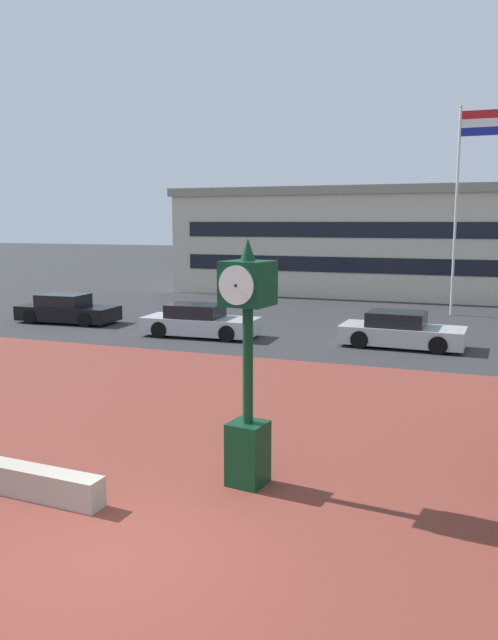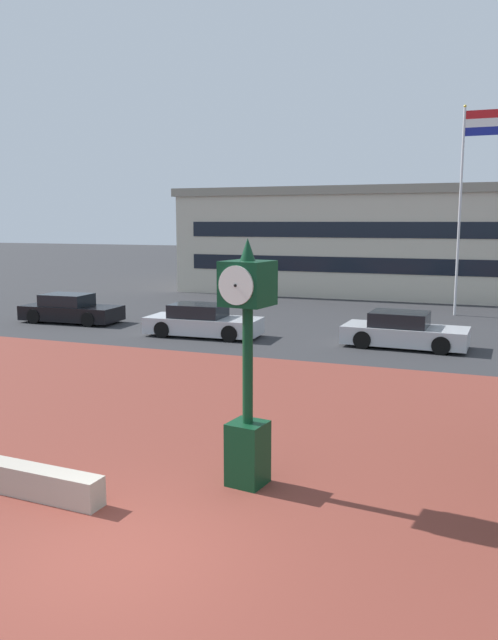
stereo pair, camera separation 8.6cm
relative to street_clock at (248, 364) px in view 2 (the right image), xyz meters
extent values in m
plane|color=#2D2D30|center=(-0.84, -2.83, -2.14)|extent=(200.00, 200.00, 0.00)
cube|color=brown|center=(-0.84, 1.43, -2.13)|extent=(44.00, 16.54, 0.01)
cube|color=#ADA393|center=(-3.43, -1.71, -1.89)|extent=(3.22, 0.55, 0.50)
cube|color=#0C381E|center=(0.00, 0.00, -1.58)|extent=(0.68, 0.68, 1.11)
cylinder|color=#0C381E|center=(0.00, 0.00, -0.02)|extent=(0.18, 0.18, 2.02)
cube|color=#0C381E|center=(0.00, 0.00, 1.36)|extent=(0.84, 0.84, 0.74)
cylinder|color=white|center=(0.06, 0.38, 1.36)|extent=(0.63, 0.12, 0.63)
sphere|color=black|center=(0.06, 0.40, 1.36)|extent=(0.05, 0.05, 0.05)
cylinder|color=white|center=(-0.06, -0.38, 1.36)|extent=(0.63, 0.12, 0.63)
sphere|color=black|center=(-0.06, -0.40, 1.36)|extent=(0.05, 0.05, 0.05)
cone|color=#0C381E|center=(0.00, 0.00, 1.92)|extent=(0.26, 0.26, 0.37)
cube|color=black|center=(-13.78, 13.67, -1.70)|extent=(4.56, 1.98, 0.64)
cube|color=black|center=(-14.00, 13.66, -1.14)|extent=(2.13, 1.62, 0.56)
cylinder|color=black|center=(-12.43, 14.56, -1.82)|extent=(0.65, 0.25, 0.64)
cylinder|color=black|center=(-12.35, 12.91, -1.82)|extent=(0.65, 0.25, 0.64)
cylinder|color=black|center=(-15.20, 14.43, -1.82)|extent=(0.65, 0.25, 0.64)
cylinder|color=black|center=(-15.13, 12.78, -1.82)|extent=(0.65, 0.25, 0.64)
cube|color=#B7BABF|center=(0.99, 13.26, -1.70)|extent=(4.44, 2.02, 0.64)
cube|color=black|center=(0.78, 13.27, -1.14)|extent=(2.07, 1.67, 0.56)
cylinder|color=black|center=(2.38, 14.08, -1.82)|extent=(0.65, 0.24, 0.64)
cylinder|color=black|center=(2.32, 12.34, -1.82)|extent=(0.65, 0.24, 0.64)
cylinder|color=black|center=(-0.33, 14.18, -1.82)|extent=(0.65, 0.24, 0.64)
cylinder|color=black|center=(-0.39, 12.44, -1.82)|extent=(0.65, 0.24, 0.64)
cube|color=#B7BABF|center=(-6.75, 12.65, -1.70)|extent=(4.61, 1.96, 0.64)
cube|color=black|center=(-6.97, 12.64, -1.14)|extent=(2.15, 1.61, 0.56)
cylinder|color=black|center=(-5.38, 13.53, -1.82)|extent=(0.65, 0.25, 0.64)
cylinder|color=black|center=(-5.31, 11.89, -1.82)|extent=(0.65, 0.25, 0.64)
cylinder|color=black|center=(-8.19, 13.41, -1.82)|extent=(0.65, 0.25, 0.64)
cylinder|color=black|center=(-8.12, 11.77, -1.82)|extent=(0.65, 0.25, 0.64)
cylinder|color=silver|center=(2.25, 22.14, 2.72)|extent=(0.12, 0.12, 9.71)
sphere|color=gold|center=(2.25, 22.14, 7.63)|extent=(0.14, 0.14, 0.14)
cube|color=red|center=(3.15, 22.14, 7.23)|extent=(1.68, 0.02, 0.38)
cube|color=white|center=(3.15, 22.14, 6.85)|extent=(1.68, 0.02, 0.38)
cube|color=navy|center=(3.15, 22.14, 6.47)|extent=(1.68, 0.02, 0.38)
cube|color=beige|center=(-2.78, 33.87, 0.89)|extent=(24.48, 14.99, 6.05)
cube|color=gray|center=(-2.78, 33.87, 4.16)|extent=(24.97, 15.29, 0.50)
cube|color=black|center=(-2.78, 26.36, -0.12)|extent=(22.04, 0.04, 0.90)
cube|color=black|center=(-2.78, 26.36, 1.89)|extent=(22.04, 0.04, 0.90)
camera|label=1|loc=(3.64, -9.69, 2.38)|focal=35.34mm
camera|label=2|loc=(3.72, -9.66, 2.38)|focal=35.34mm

